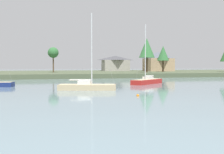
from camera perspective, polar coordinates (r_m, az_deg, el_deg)
The scene contains 9 objects.
far_shore_bank at distance 92.25m, azimuth -5.63°, elevation 0.72°, with size 188.60×43.16×1.21m, color #4C563D.
sailboat_sand at distance 39.62m, azimuth -5.18°, elevation -2.35°, with size 8.52×4.26×11.50m.
sailboat_red at distance 52.05m, azimuth 7.27°, elevation -1.16°, with size 7.66×6.87×11.63m.
mooring_buoy_orange at distance 32.06m, azimuth 5.37°, elevation -3.85°, with size 0.34×0.34×0.40m.
shore_tree_inland_c at distance 85.10m, azimuth 7.23°, elevation 5.96°, with size 4.83×4.83×10.45m.
shore_tree_right at distance 86.43m, azimuth -12.10°, elevation 4.92°, with size 3.29×3.29×7.72m.
shore_tree_center_right at distance 91.88m, azimuth 10.55°, elevation 4.82°, with size 3.92×3.92×8.50m.
cottage_hillside at distance 102.42m, azimuth 9.57°, elevation 3.26°, with size 9.86×9.30×7.04m.
cottage_near_water at distance 104.56m, azimuth 0.71°, elevation 2.91°, with size 10.31×7.24×5.71m.
Camera 1 is at (-12.90, -5.77, 3.69)m, focal length 44.07 mm.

